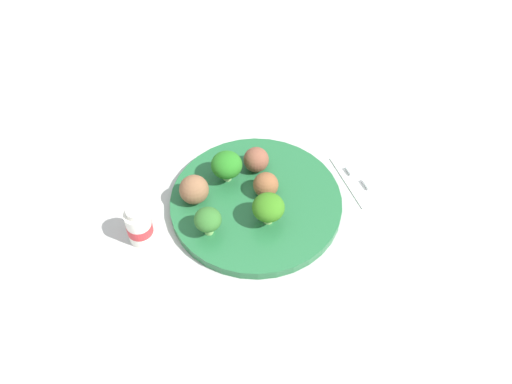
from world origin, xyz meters
name	(u,v)px	position (x,y,z in m)	size (l,w,h in m)	color
ground_plane	(256,206)	(0.00, 0.00, 0.00)	(4.00, 4.00, 0.00)	#B2B2AD
plate	(256,203)	(0.00, 0.00, 0.01)	(0.28, 0.28, 0.02)	#236638
broccoli_floret_back_left	(227,165)	(0.03, -0.06, 0.05)	(0.05, 0.05, 0.06)	#95C076
broccoli_floret_mid_right	(208,220)	(0.09, 0.03, 0.05)	(0.04, 0.04, 0.05)	#95D06F
broccoli_floret_front_left	(266,209)	(0.00, 0.05, 0.05)	(0.05, 0.05, 0.06)	#9ACA69
meatball_mid_right	(266,185)	(-0.02, -0.01, 0.04)	(0.04, 0.04, 0.04)	brown
meatball_back_right	(194,190)	(0.09, -0.04, 0.04)	(0.05, 0.05, 0.05)	brown
meatball_back_left	(256,160)	(-0.03, -0.06, 0.04)	(0.04, 0.04, 0.04)	brown
napkin	(389,169)	(-0.24, 0.02, 0.00)	(0.17, 0.12, 0.01)	white
fork	(391,175)	(-0.23, 0.04, 0.01)	(0.12, 0.02, 0.01)	silver
knife	(381,161)	(-0.24, 0.00, 0.01)	(0.15, 0.02, 0.01)	silver
yogurt_bottle	(139,226)	(0.19, -0.01, 0.03)	(0.04, 0.04, 0.07)	white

